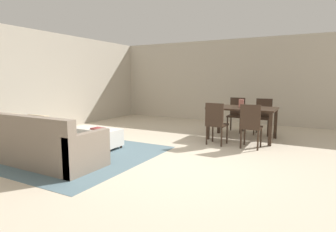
{
  "coord_description": "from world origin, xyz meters",
  "views": [
    {
      "loc": [
        2.07,
        -4.0,
        1.43
      ],
      "look_at": [
        -0.44,
        0.64,
        0.71
      ],
      "focal_mm": 29.33,
      "sensor_mm": 36.0,
      "label": 1
    }
  ],
  "objects_px": {
    "dining_table": "(242,111)",
    "dining_chair_far_left": "(236,113)",
    "dining_chair_near_left": "(216,121)",
    "dining_chair_near_right": "(251,124)",
    "couch": "(40,146)",
    "dining_chair_far_right": "(263,114)",
    "book_on_ottoman": "(98,129)",
    "ottoman_table": "(96,136)",
    "vase_centerpiece": "(241,103)"
  },
  "relations": [
    {
      "from": "dining_table",
      "to": "dining_chair_near_left",
      "type": "relative_size",
      "value": 1.66
    },
    {
      "from": "dining_chair_far_left",
      "to": "dining_chair_far_right",
      "type": "relative_size",
      "value": 1.0
    },
    {
      "from": "dining_chair_near_right",
      "to": "book_on_ottoman",
      "type": "distance_m",
      "value": 3.13
    },
    {
      "from": "dining_chair_near_left",
      "to": "dining_chair_far_right",
      "type": "distance_m",
      "value": 1.84
    },
    {
      "from": "dining_chair_near_right",
      "to": "ottoman_table",
      "type": "bearing_deg",
      "value": -153.93
    },
    {
      "from": "dining_chair_near_left",
      "to": "book_on_ottoman",
      "type": "xyz_separation_m",
      "value": [
        -2.02,
        -1.45,
        -0.1
      ]
    },
    {
      "from": "couch",
      "to": "ottoman_table",
      "type": "xyz_separation_m",
      "value": [
        0.06,
        1.29,
        -0.06
      ]
    },
    {
      "from": "couch",
      "to": "book_on_ottoman",
      "type": "xyz_separation_m",
      "value": [
        0.19,
        1.22,
        0.12
      ]
    },
    {
      "from": "ottoman_table",
      "to": "vase_centerpiece",
      "type": "relative_size",
      "value": 5.85
    },
    {
      "from": "dining_chair_far_left",
      "to": "dining_chair_far_right",
      "type": "height_order",
      "value": "same"
    },
    {
      "from": "vase_centerpiece",
      "to": "dining_chair_far_left",
      "type": "bearing_deg",
      "value": 110.47
    },
    {
      "from": "ottoman_table",
      "to": "dining_chair_far_right",
      "type": "height_order",
      "value": "dining_chair_far_right"
    },
    {
      "from": "dining_chair_far_left",
      "to": "vase_centerpiece",
      "type": "bearing_deg",
      "value": -69.53
    },
    {
      "from": "dining_chair_near_right",
      "to": "couch",
      "type": "bearing_deg",
      "value": -137.46
    },
    {
      "from": "dining_chair_far_left",
      "to": "book_on_ottoman",
      "type": "height_order",
      "value": "dining_chair_far_left"
    },
    {
      "from": "dining_table",
      "to": "dining_chair_far_left",
      "type": "relative_size",
      "value": 1.66
    },
    {
      "from": "dining_chair_near_left",
      "to": "dining_chair_far_left",
      "type": "distance_m",
      "value": 1.75
    },
    {
      "from": "dining_chair_far_left",
      "to": "book_on_ottoman",
      "type": "xyz_separation_m",
      "value": [
        -2.01,
        -3.21,
        -0.1
      ]
    },
    {
      "from": "dining_chair_near_right",
      "to": "dining_chair_far_right",
      "type": "xyz_separation_m",
      "value": [
        -0.03,
        1.67,
        0.0
      ]
    },
    {
      "from": "couch",
      "to": "ottoman_table",
      "type": "height_order",
      "value": "couch"
    },
    {
      "from": "ottoman_table",
      "to": "dining_chair_near_left",
      "type": "distance_m",
      "value": 2.57
    },
    {
      "from": "dining_chair_far_right",
      "to": "dining_table",
      "type": "bearing_deg",
      "value": -112.94
    },
    {
      "from": "ottoman_table",
      "to": "dining_chair_near_left",
      "type": "height_order",
      "value": "dining_chair_near_left"
    },
    {
      "from": "book_on_ottoman",
      "to": "dining_chair_near_left",
      "type": "bearing_deg",
      "value": 35.77
    },
    {
      "from": "dining_chair_near_left",
      "to": "couch",
      "type": "bearing_deg",
      "value": -129.56
    },
    {
      "from": "couch",
      "to": "dining_table",
      "type": "height_order",
      "value": "couch"
    },
    {
      "from": "ottoman_table",
      "to": "dining_table",
      "type": "xyz_separation_m",
      "value": [
        2.5,
        2.27,
        0.44
      ]
    },
    {
      "from": "dining_chair_near_left",
      "to": "dining_chair_far_left",
      "type": "xyz_separation_m",
      "value": [
        -0.0,
        1.75,
        0.0
      ]
    },
    {
      "from": "vase_centerpiece",
      "to": "dining_chair_near_left",
      "type": "bearing_deg",
      "value": -110.12
    },
    {
      "from": "dining_chair_far_left",
      "to": "book_on_ottoman",
      "type": "relative_size",
      "value": 3.54
    },
    {
      "from": "dining_chair_far_left",
      "to": "vase_centerpiece",
      "type": "xyz_separation_m",
      "value": [
        0.33,
        -0.87,
        0.33
      ]
    },
    {
      "from": "ottoman_table",
      "to": "vase_centerpiece",
      "type": "distance_m",
      "value": 3.4
    },
    {
      "from": "couch",
      "to": "dining_table",
      "type": "distance_m",
      "value": 4.4
    },
    {
      "from": "dining_table",
      "to": "dining_chair_near_right",
      "type": "xyz_separation_m",
      "value": [
        0.38,
        -0.86,
        -0.15
      ]
    },
    {
      "from": "couch",
      "to": "book_on_ottoman",
      "type": "relative_size",
      "value": 8.58
    },
    {
      "from": "ottoman_table",
      "to": "vase_centerpiece",
      "type": "xyz_separation_m",
      "value": [
        2.47,
        2.26,
        0.62
      ]
    },
    {
      "from": "ottoman_table",
      "to": "book_on_ottoman",
      "type": "xyz_separation_m",
      "value": [
        0.13,
        -0.07,
        0.19
      ]
    },
    {
      "from": "dining_chair_near_left",
      "to": "dining_table",
      "type": "bearing_deg",
      "value": 68.06
    },
    {
      "from": "ottoman_table",
      "to": "couch",
      "type": "bearing_deg",
      "value": -92.72
    },
    {
      "from": "dining_chair_near_left",
      "to": "dining_chair_far_left",
      "type": "bearing_deg",
      "value": 90.13
    },
    {
      "from": "ottoman_table",
      "to": "dining_table",
      "type": "relative_size",
      "value": 0.73
    },
    {
      "from": "dining_table",
      "to": "dining_chair_far_left",
      "type": "distance_m",
      "value": 0.95
    },
    {
      "from": "dining_chair_far_left",
      "to": "dining_table",
      "type": "bearing_deg",
      "value": -67.49
    },
    {
      "from": "ottoman_table",
      "to": "dining_chair_far_right",
      "type": "bearing_deg",
      "value": 47.26
    },
    {
      "from": "dining_table",
      "to": "book_on_ottoman",
      "type": "distance_m",
      "value": 3.34
    },
    {
      "from": "dining_chair_far_right",
      "to": "vase_centerpiece",
      "type": "xyz_separation_m",
      "value": [
        -0.38,
        -0.82,
        0.33
      ]
    },
    {
      "from": "dining_chair_near_left",
      "to": "book_on_ottoman",
      "type": "height_order",
      "value": "dining_chair_near_left"
    },
    {
      "from": "couch",
      "to": "dining_chair_far_left",
      "type": "height_order",
      "value": "dining_chair_far_left"
    },
    {
      "from": "dining_table",
      "to": "dining_chair_far_right",
      "type": "height_order",
      "value": "dining_chair_far_right"
    },
    {
      "from": "couch",
      "to": "book_on_ottoman",
      "type": "height_order",
      "value": "couch"
    }
  ]
}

